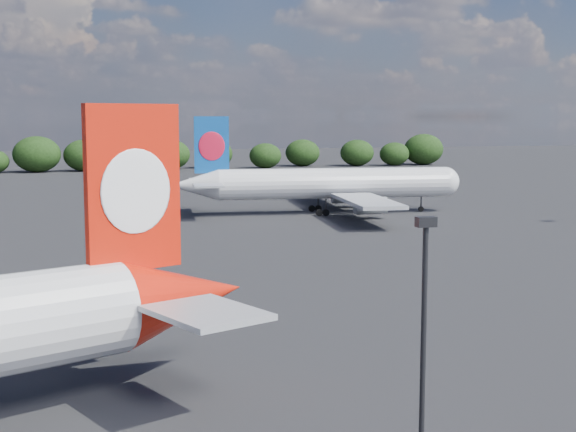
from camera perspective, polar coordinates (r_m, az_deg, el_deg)
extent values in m
plane|color=black|center=(95.57, -17.06, -1.64)|extent=(500.00, 500.00, 0.00)
cone|color=red|center=(42.76, -7.47, -5.66)|extent=(8.58, 7.16, 4.60)
cube|color=red|center=(40.51, -10.94, 1.99)|extent=(4.82, 2.44, 8.28)
ellipsoid|color=white|center=(40.28, -10.75, 1.73)|extent=(3.61, 1.71, 4.23)
ellipsoid|color=white|center=(40.77, -11.11, 1.79)|extent=(3.61, 1.71, 4.23)
cube|color=#A9ACB2|center=(37.55, -5.85, -6.86)|extent=(6.00, 6.71, 0.28)
cube|color=#A9ACB2|center=(46.17, -12.71, -4.36)|extent=(6.00, 6.71, 0.28)
cylinder|color=silver|center=(116.08, 3.29, 2.34)|extent=(33.77, 7.57, 4.41)
sphere|color=silver|center=(120.95, 11.05, 2.41)|extent=(4.81, 4.81, 4.41)
cone|color=silver|center=(113.25, -6.76, 2.18)|extent=(7.44, 5.06, 4.41)
cube|color=#0D4794|center=(113.08, -5.46, 5.06)|extent=(4.87, 0.90, 7.93)
ellipsoid|color=red|center=(112.82, -5.45, 4.97)|extent=(3.70, 0.53, 4.06)
ellipsoid|color=red|center=(113.35, -5.47, 4.98)|extent=(3.70, 0.53, 4.06)
cube|color=#A9ACB2|center=(108.50, -5.70, 2.17)|extent=(4.45, 5.64, 0.26)
cube|color=#A9ACB2|center=(118.15, -6.03, 2.57)|extent=(4.45, 5.64, 0.26)
cube|color=#A9ACB2|center=(105.58, 5.62, 1.08)|extent=(7.38, 18.10, 0.48)
cube|color=#A9ACB2|center=(127.72, 2.90, 2.14)|extent=(7.38, 18.10, 0.48)
cylinder|color=#A9ACB2|center=(110.39, 5.89, 0.74)|extent=(4.61, 2.79, 2.38)
cube|color=#A9ACB2|center=(110.33, 5.89, 1.06)|extent=(1.96, 0.45, 1.06)
cylinder|color=#A9ACB2|center=(123.96, 4.14, 1.45)|extent=(4.61, 2.79, 2.38)
cube|color=#A9ACB2|center=(123.90, 4.14, 1.73)|extent=(1.96, 0.45, 1.06)
cylinder|color=black|center=(113.42, 2.71, 0.67)|extent=(0.27, 0.27, 2.20)
cylinder|color=black|center=(113.52, 2.71, 0.25)|extent=(1.00, 0.49, 0.97)
cylinder|color=black|center=(113.31, 2.23, 0.24)|extent=(1.00, 0.49, 0.97)
cylinder|color=black|center=(118.56, 2.16, 0.95)|extent=(0.27, 0.27, 2.20)
cylinder|color=black|center=(118.65, 2.16, 0.55)|extent=(1.00, 0.49, 0.97)
cylinder|color=black|center=(118.46, 1.70, 0.54)|extent=(1.00, 0.49, 0.97)
cylinder|color=black|center=(120.04, 9.44, 0.91)|extent=(0.23, 0.23, 2.20)
cylinder|color=black|center=(120.14, 9.43, 0.49)|extent=(0.82, 0.38, 0.79)
cylinder|color=black|center=(23.66, 9.49, -14.07)|extent=(0.16, 0.16, 10.97)
cube|color=black|center=(22.27, 9.78, -0.42)|extent=(0.55, 0.30, 0.28)
cube|color=yellow|center=(216.89, -12.95, 4.27)|extent=(5.00, 0.30, 3.00)
cylinder|color=#919499|center=(217.03, -12.93, 3.54)|extent=(0.30, 0.30, 2.50)
ellipsoid|color=black|center=(211.76, -17.43, 4.21)|extent=(11.85, 10.03, 9.12)
ellipsoid|color=black|center=(212.73, -14.27, 4.20)|extent=(10.63, 8.99, 8.18)
ellipsoid|color=black|center=(216.08, -10.96, 4.40)|extent=(11.28, 9.54, 8.67)
ellipsoid|color=black|center=(216.26, -8.33, 4.35)|extent=(10.22, 8.65, 7.86)
ellipsoid|color=black|center=(219.89, -5.26, 4.42)|extent=(10.11, 8.55, 7.77)
ellipsoid|color=black|center=(218.46, -1.63, 4.31)|extent=(8.86, 7.50, 6.82)
ellipsoid|color=black|center=(227.46, 1.04, 4.52)|extent=(9.87, 8.35, 7.59)
ellipsoid|color=black|center=(229.45, 4.93, 4.50)|extent=(9.74, 8.24, 7.49)
ellipsoid|color=black|center=(232.38, 7.58, 4.40)|extent=(8.66, 7.33, 6.67)
ellipsoid|color=black|center=(237.41, 9.62, 4.70)|extent=(11.70, 9.90, 9.00)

